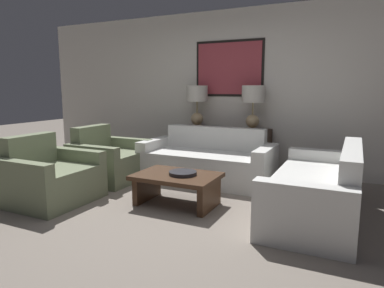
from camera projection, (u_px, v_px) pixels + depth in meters
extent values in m
plane|color=slate|center=(152.00, 214.00, 3.78)|extent=(20.00, 20.00, 0.00)
cube|color=beige|center=(230.00, 91.00, 5.79)|extent=(7.63, 0.10, 2.65)
cube|color=black|center=(229.00, 69.00, 5.68)|extent=(1.18, 0.01, 0.92)
cube|color=#9E3842|center=(229.00, 69.00, 5.67)|extent=(1.10, 0.02, 0.84)
cube|color=#332319|center=(223.00, 150.00, 5.70)|extent=(1.54, 0.38, 0.73)
cylinder|color=tan|center=(197.00, 126.00, 5.85)|extent=(0.18, 0.18, 0.02)
sphere|color=tan|center=(197.00, 119.00, 5.83)|extent=(0.21, 0.21, 0.21)
cylinder|color=#8C7A51|center=(197.00, 107.00, 5.79)|extent=(0.02, 0.02, 0.19)
cylinder|color=#B2ADA3|center=(197.00, 93.00, 5.76)|extent=(0.36, 0.36, 0.26)
cylinder|color=tan|center=(252.00, 128.00, 5.43)|extent=(0.18, 0.18, 0.02)
sphere|color=tan|center=(252.00, 121.00, 5.41)|extent=(0.21, 0.21, 0.21)
cylinder|color=#8C7A51|center=(253.00, 108.00, 5.38)|extent=(0.02, 0.02, 0.19)
cylinder|color=#B2ADA3|center=(253.00, 94.00, 5.34)|extent=(0.36, 0.36, 0.26)
cube|color=silver|center=(204.00, 168.00, 5.01)|extent=(1.59, 0.68, 0.44)
cube|color=silver|center=(215.00, 152.00, 5.37)|extent=(1.59, 0.18, 0.79)
cube|color=silver|center=(156.00, 157.00, 5.46)|extent=(0.18, 0.86, 0.58)
cube|color=silver|center=(265.00, 168.00, 4.70)|extent=(0.18, 0.86, 0.58)
cube|color=silver|center=(306.00, 195.00, 3.76)|extent=(0.68, 1.59, 0.44)
cube|color=silver|center=(350.00, 184.00, 3.55)|extent=(0.18, 1.59, 0.79)
cube|color=silver|center=(322.00, 172.00, 4.50)|extent=(0.86, 0.18, 0.58)
cube|color=silver|center=(303.00, 217.00, 2.93)|extent=(0.86, 0.18, 0.58)
cube|color=#3D2616|center=(177.00, 176.00, 4.05)|extent=(0.97, 0.68, 0.05)
cube|color=#3D2616|center=(147.00, 187.00, 4.26)|extent=(0.07, 0.54, 0.32)
cube|color=#3D2616|center=(209.00, 196.00, 3.90)|extent=(0.07, 0.54, 0.32)
cylinder|color=#232328|center=(183.00, 173.00, 4.02)|extent=(0.33, 0.33, 0.04)
cube|color=#707A5B|center=(116.00, 166.00, 5.14)|extent=(0.72, 0.70, 0.43)
cube|color=#707A5B|center=(92.00, 152.00, 5.30)|extent=(0.18, 0.70, 0.81)
cube|color=#707A5B|center=(92.00, 166.00, 4.80)|extent=(0.90, 0.14, 0.59)
cube|color=#707A5B|center=(128.00, 156.00, 5.54)|extent=(0.90, 0.14, 0.59)
cube|color=#707A5B|center=(58.00, 185.00, 4.15)|extent=(0.72, 0.70, 0.43)
cube|color=#707A5B|center=(31.00, 166.00, 4.31)|extent=(0.18, 0.70, 0.81)
cube|color=#707A5B|center=(22.00, 187.00, 3.80)|extent=(0.90, 0.14, 0.59)
cube|color=#707A5B|center=(77.00, 171.00, 4.55)|extent=(0.90, 0.14, 0.59)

